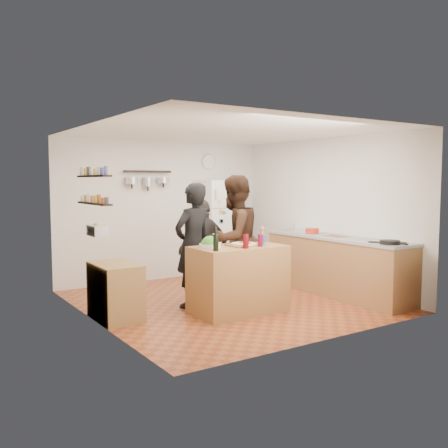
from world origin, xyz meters
TOP-DOWN VIEW (x-y plane):
  - room_shell at (0.00, 0.39)m, footprint 4.20×4.20m
  - prep_island at (-0.21, -0.58)m, footprint 1.25×0.72m
  - pizza_board at (-0.13, -0.60)m, footprint 0.42×0.34m
  - pizza at (-0.13, -0.60)m, footprint 0.34×0.34m
  - salad_bowl at (-0.63, -0.53)m, footprint 0.29×0.29m
  - wine_bottle at (-0.71, -0.80)m, footprint 0.07×0.07m
  - wine_glass_near at (-0.26, -0.82)m, footprint 0.08×0.08m
  - wine_glass_far at (0.01, -0.78)m, footprint 0.07×0.07m
  - pepper_mill at (0.24, -0.53)m, footprint 0.06×0.06m
  - salt_canister at (0.09, -0.70)m, footprint 0.09×0.09m
  - person_left at (-0.58, 0.02)m, footprint 0.73×0.57m
  - person_center at (0.07, -0.07)m, footprint 1.07×0.92m
  - person_back at (-0.16, 0.42)m, footprint 0.91×0.44m
  - counter_run at (1.70, -0.55)m, footprint 0.63×2.63m
  - stove_top at (1.70, -1.50)m, footprint 0.60×0.62m
  - skillet at (1.60, -1.62)m, footprint 0.27×0.27m
  - sink at (1.70, 0.30)m, footprint 0.50×0.80m
  - cutting_board at (1.70, -0.50)m, footprint 0.30×0.40m
  - red_bowl at (1.65, -0.04)m, footprint 0.22×0.22m
  - fridge at (0.95, 1.75)m, footprint 0.70×0.68m
  - wall_clock at (0.95, 2.08)m, footprint 0.30×0.03m
  - spice_shelf_lower at (-1.93, 0.20)m, footprint 0.12×1.00m
  - spice_shelf_upper at (-1.93, 0.20)m, footprint 0.12×1.00m
  - produce_basket at (-1.90, 0.20)m, footprint 0.18×0.35m
  - side_table at (-1.74, 0.01)m, footprint 0.50×0.80m
  - pot_rack at (-0.35, 2.00)m, footprint 0.90×0.04m

SIDE VIEW (x-z plane):
  - side_table at x=-1.74m, z-range 0.00..0.73m
  - counter_run at x=1.70m, z-range 0.00..0.90m
  - prep_island at x=-0.21m, z-range 0.00..0.91m
  - person_back at x=-0.16m, z-range 0.00..1.51m
  - person_left at x=-0.58m, z-range 0.00..1.76m
  - fridge at x=0.95m, z-range 0.00..1.80m
  - stove_top at x=1.70m, z-range 0.90..0.92m
  - cutting_board at x=1.70m, z-range 0.90..0.92m
  - sink at x=1.70m, z-range 0.90..0.93m
  - pizza_board at x=-0.13m, z-range 0.91..0.93m
  - person_center at x=0.07m, z-range 0.00..1.87m
  - salad_bowl at x=-0.63m, z-range 0.91..0.97m
  - pizza at x=-0.13m, z-range 0.93..0.95m
  - skillet at x=1.60m, z-range 0.92..0.97m
  - red_bowl at x=1.65m, z-range 0.92..1.01m
  - salt_canister at x=0.09m, z-range 0.91..1.05m
  - wine_glass_far at x=0.01m, z-range 0.91..1.08m
  - wine_glass_near at x=-0.26m, z-range 0.91..1.10m
  - pepper_mill at x=0.24m, z-range 0.91..1.10m
  - wine_bottle at x=-0.71m, z-range 0.91..1.12m
  - produce_basket at x=-1.90m, z-range 1.08..1.22m
  - room_shell at x=0.00m, z-range -0.85..3.35m
  - spice_shelf_lower at x=-1.93m, z-range 1.49..1.51m
  - spice_shelf_upper at x=-1.93m, z-range 1.84..1.86m
  - pot_rack at x=-0.35m, z-range 1.93..1.97m
  - wall_clock at x=0.95m, z-range 2.00..2.30m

